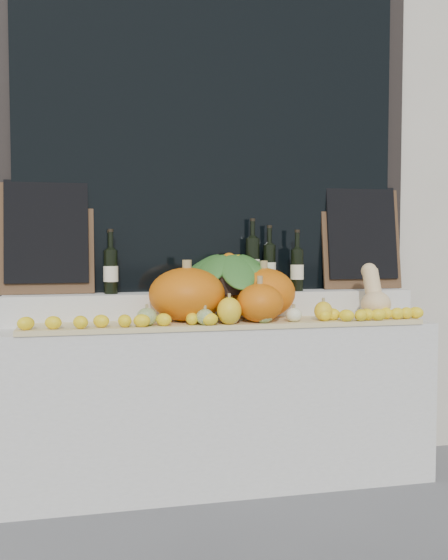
# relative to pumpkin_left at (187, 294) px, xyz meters

# --- Properties ---
(storefront_facade) EXTENTS (7.00, 0.94, 4.50)m
(storefront_facade) POSITION_rel_pumpkin_left_xyz_m (0.20, 0.79, 1.20)
(storefront_facade) COLOR beige
(storefront_facade) RESTS_ON ground
(display_sill) EXTENTS (2.30, 0.55, 0.88)m
(display_sill) POSITION_rel_pumpkin_left_xyz_m (0.20, 0.07, -0.61)
(display_sill) COLOR silver
(display_sill) RESTS_ON ground
(rear_tier) EXTENTS (2.30, 0.25, 0.16)m
(rear_tier) POSITION_rel_pumpkin_left_xyz_m (0.20, 0.22, -0.09)
(rear_tier) COLOR silver
(rear_tier) RESTS_ON display_sill
(straw_bedding) EXTENTS (2.10, 0.32, 0.02)m
(straw_bedding) POSITION_rel_pumpkin_left_xyz_m (0.20, -0.05, -0.15)
(straw_bedding) COLOR tan
(straw_bedding) RESTS_ON display_sill
(pumpkin_left) EXTENTS (0.45, 0.45, 0.28)m
(pumpkin_left) POSITION_rel_pumpkin_left_xyz_m (0.00, 0.00, 0.00)
(pumpkin_left) COLOR orange
(pumpkin_left) RESTS_ON straw_bedding
(pumpkin_right) EXTENTS (0.41, 0.41, 0.27)m
(pumpkin_right) POSITION_rel_pumpkin_left_xyz_m (0.44, 0.06, -0.00)
(pumpkin_right) COLOR orange
(pumpkin_right) RESTS_ON straw_bedding
(pumpkin_center) EXTENTS (0.29, 0.29, 0.20)m
(pumpkin_center) POSITION_rel_pumpkin_left_xyz_m (0.36, -0.13, -0.04)
(pumpkin_center) COLOR orange
(pumpkin_center) RESTS_ON straw_bedding
(butternut_squash) EXTENTS (0.16, 0.22, 0.30)m
(butternut_squash) POSITION_rel_pumpkin_left_xyz_m (1.05, -0.04, -0.02)
(butternut_squash) COLOR #EFC78D
(butternut_squash) RESTS_ON straw_bedding
(decorative_gourds) EXTENTS (1.03, 0.15, 0.16)m
(decorative_gourds) POSITION_rel_pumpkin_left_xyz_m (0.25, -0.16, -0.09)
(decorative_gourds) COLOR #366B20
(decorative_gourds) RESTS_ON straw_bedding
(lemon_heap) EXTENTS (2.20, 0.16, 0.06)m
(lemon_heap) POSITION_rel_pumpkin_left_xyz_m (0.20, -0.16, -0.11)
(lemon_heap) COLOR yellow
(lemon_heap) RESTS_ON straw_bedding
(produce_bowl) EXTENTS (0.70, 0.70, 0.23)m
(produce_bowl) POSITION_rel_pumpkin_left_xyz_m (0.28, 0.21, 0.10)
(produce_bowl) COLOR black
(produce_bowl) RESTS_ON rear_tier
(wine_bottle_far_left) EXTENTS (0.08, 0.08, 0.35)m
(wine_bottle_far_left) POSITION_rel_pumpkin_left_xyz_m (-0.38, 0.21, 0.12)
(wine_bottle_far_left) COLOR black
(wine_bottle_far_left) RESTS_ON rear_tier
(wine_bottle_near_left) EXTENTS (0.08, 0.08, 0.35)m
(wine_bottle_near_left) POSITION_rel_pumpkin_left_xyz_m (-0.39, 0.24, 0.12)
(wine_bottle_near_left) COLOR black
(wine_bottle_near_left) RESTS_ON rear_tier
(wine_bottle_tall) EXTENTS (0.08, 0.08, 0.42)m
(wine_bottle_tall) POSITION_rel_pumpkin_left_xyz_m (0.42, 0.24, 0.15)
(wine_bottle_tall) COLOR black
(wine_bottle_tall) RESTS_ON rear_tier
(wine_bottle_near_right) EXTENTS (0.08, 0.08, 0.38)m
(wine_bottle_near_right) POSITION_rel_pumpkin_left_xyz_m (0.52, 0.23, 0.13)
(wine_bottle_near_right) COLOR black
(wine_bottle_near_right) RESTS_ON rear_tier
(wine_bottle_far_right) EXTENTS (0.08, 0.08, 0.35)m
(wine_bottle_far_right) POSITION_rel_pumpkin_left_xyz_m (0.67, 0.19, 0.12)
(wine_bottle_far_right) COLOR black
(wine_bottle_far_right) RESTS_ON rear_tier
(chalkboard_left) EXTENTS (0.50, 0.12, 0.62)m
(chalkboard_left) POSITION_rel_pumpkin_left_xyz_m (-0.72, 0.28, 0.32)
(chalkboard_left) COLOR #4C331E
(chalkboard_left) RESTS_ON rear_tier
(chalkboard_right) EXTENTS (0.50, 0.12, 0.62)m
(chalkboard_right) POSITION_rel_pumpkin_left_xyz_m (1.12, 0.28, 0.32)
(chalkboard_right) COLOR #4C331E
(chalkboard_right) RESTS_ON rear_tier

